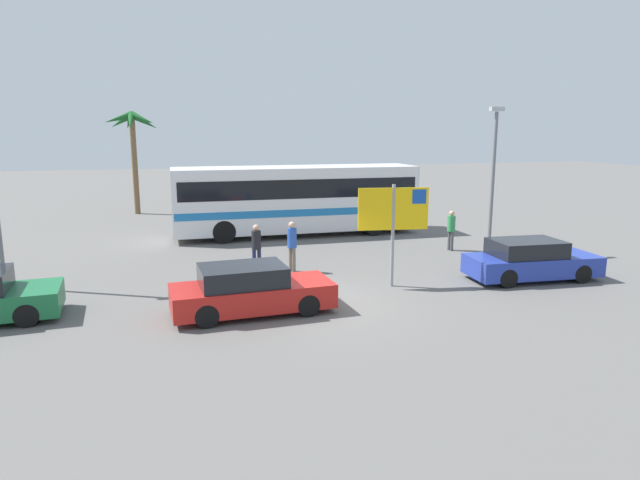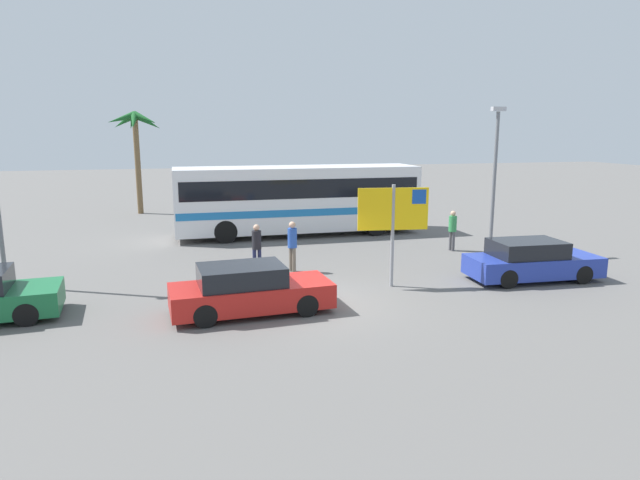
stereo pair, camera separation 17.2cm
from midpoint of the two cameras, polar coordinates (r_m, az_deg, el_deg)
ground at (r=15.66m, az=-0.24°, el=-6.62°), size 120.00×120.00×0.00m
bus_front_coach at (r=25.74m, az=-2.13°, el=4.49°), size 11.20×2.70×3.17m
ferry_sign at (r=17.07m, az=8.00°, el=2.78°), size 2.19×0.35×3.20m
car_red at (r=14.84m, az=-7.05°, el=-5.17°), size 4.35×1.95×1.32m
car_blue at (r=19.26m, az=21.23°, el=-2.04°), size 4.31×1.90×1.32m
pedestrian_by_bus at (r=18.95m, az=-2.62°, el=-0.22°), size 0.32×0.32×1.76m
pedestrian_crossing_lot at (r=22.96m, az=13.75°, el=1.28°), size 0.32×0.32×1.64m
pedestrian_near_sign at (r=19.03m, az=-6.30°, el=-0.43°), size 0.32×0.32×1.66m
lamp_post_right_side at (r=22.63m, az=17.81°, el=6.55°), size 0.56×0.20×5.70m
palm_tree_seaside at (r=33.96m, az=-18.33°, el=10.73°), size 3.05×2.96×5.90m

